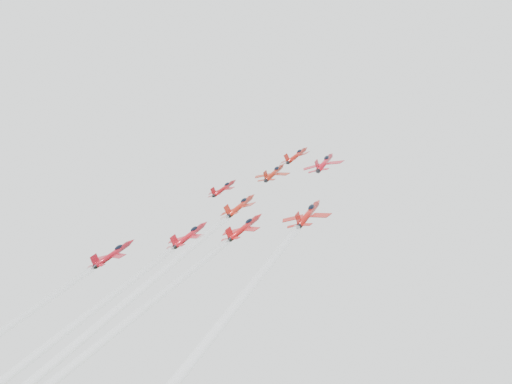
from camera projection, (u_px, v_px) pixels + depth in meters
The scene contains 8 objects.
jet_lead at pixel (297, 155), 174.16m from camera, with size 9.52×11.55×9.27m.
jet_row2_left at pixel (224, 188), 168.11m from camera, with size 8.54×10.36×8.32m.
jet_row2_center at pixel (274, 173), 163.98m from camera, with size 9.73×11.80×9.48m.
jet_row2_right at pixel (325, 162), 154.70m from camera, with size 10.47×12.70×10.20m.
jet_center at pixel (110, 319), 105.78m from camera, with size 9.79×84.17×67.58m.
jet_rear_left at pixel (31, 367), 98.38m from camera, with size 9.67×83.14×66.76m.
jet_rear_right at pixel (103, 360), 90.94m from camera, with size 9.21×79.21×63.60m.
jet_rear_farright at pixel (169, 367), 81.30m from camera, with size 9.94×85.45×68.61m.
Camera 1 is at (78.91, -116.24, 106.57)m, focal length 45.00 mm.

